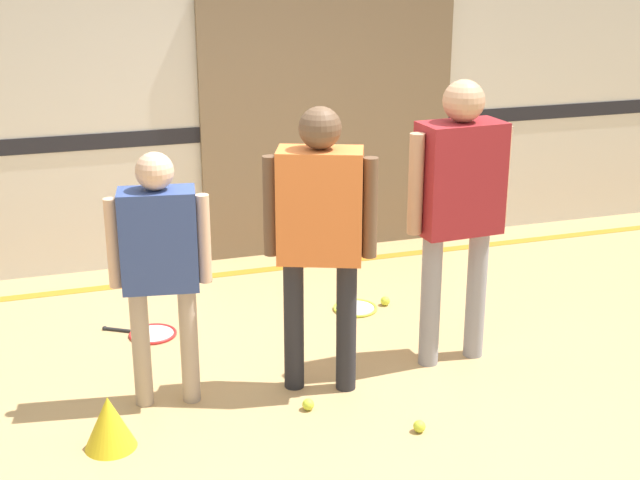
# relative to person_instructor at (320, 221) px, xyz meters

# --- Properties ---
(ground_plane) EXTENTS (16.00, 16.00, 0.00)m
(ground_plane) POSITION_rel_person_instructor_xyz_m (-0.01, -0.01, -1.01)
(ground_plane) COLOR tan
(wall_back) EXTENTS (16.00, 0.07, 3.20)m
(wall_back) POSITION_rel_person_instructor_xyz_m (-0.01, 2.38, 0.58)
(wall_back) COLOR beige
(wall_back) RESTS_ON ground_plane
(wall_panel) EXTENTS (2.09, 0.05, 2.09)m
(wall_panel) POSITION_rel_person_instructor_xyz_m (0.83, 2.32, 0.03)
(wall_panel) COLOR #756047
(wall_panel) RESTS_ON ground_plane
(floor_stripe) EXTENTS (14.40, 0.10, 0.01)m
(floor_stripe) POSITION_rel_person_instructor_xyz_m (-0.01, 1.96, -1.01)
(floor_stripe) COLOR orange
(floor_stripe) RESTS_ON ground_plane
(person_instructor) EXTENTS (0.58, 0.40, 1.64)m
(person_instructor) POSITION_rel_person_instructor_xyz_m (0.00, 0.00, 0.00)
(person_instructor) COLOR #232328
(person_instructor) RESTS_ON ground_plane
(person_student_left) EXTENTS (0.54, 0.28, 1.43)m
(person_student_left) POSITION_rel_person_instructor_xyz_m (-0.86, 0.10, -0.13)
(person_student_left) COLOR tan
(person_student_left) RESTS_ON ground_plane
(person_student_right) EXTENTS (0.65, 0.29, 1.72)m
(person_student_right) POSITION_rel_person_instructor_xyz_m (0.88, 0.10, 0.05)
(person_student_right) COLOR gray
(person_student_right) RESTS_ON ground_plane
(racket_spare_on_floor) EXTENTS (0.44, 0.54, 0.03)m
(racket_spare_on_floor) POSITION_rel_person_instructor_xyz_m (0.57, 0.99, -1.00)
(racket_spare_on_floor) COLOR #C6D838
(racket_spare_on_floor) RESTS_ON ground_plane
(racket_second_spare) EXTENTS (0.53, 0.43, 0.03)m
(racket_second_spare) POSITION_rel_person_instructor_xyz_m (-0.84, 1.02, -1.00)
(racket_second_spare) COLOR red
(racket_second_spare) RESTS_ON ground_plane
(tennis_ball_near_instructor) EXTENTS (0.07, 0.07, 0.07)m
(tennis_ball_near_instructor) POSITION_rel_person_instructor_xyz_m (-0.14, -0.23, -0.98)
(tennis_ball_near_instructor) COLOR #CCE038
(tennis_ball_near_instructor) RESTS_ON ground_plane
(tennis_ball_by_spare_racket) EXTENTS (0.07, 0.07, 0.07)m
(tennis_ball_by_spare_racket) POSITION_rel_person_instructor_xyz_m (0.81, 1.01, -0.98)
(tennis_ball_by_spare_racket) COLOR #CCE038
(tennis_ball_by_spare_racket) RESTS_ON ground_plane
(tennis_ball_stray_left) EXTENTS (0.07, 0.07, 0.07)m
(tennis_ball_stray_left) POSITION_rel_person_instructor_xyz_m (0.35, -0.63, -0.98)
(tennis_ball_stray_left) COLOR #CCE038
(tennis_ball_stray_left) RESTS_ON ground_plane
(training_cone) EXTENTS (0.27, 0.27, 0.29)m
(training_cone) POSITION_rel_person_instructor_xyz_m (-1.22, -0.28, -0.87)
(training_cone) COLOR yellow
(training_cone) RESTS_ON ground_plane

